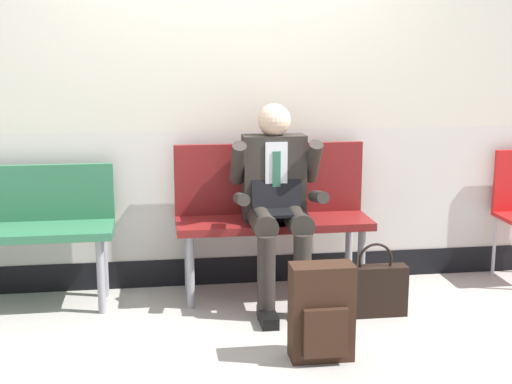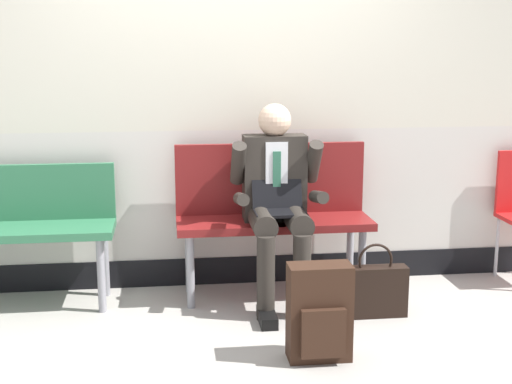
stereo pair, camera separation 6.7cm
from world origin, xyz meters
The scene contains 7 objects.
ground_plane centered at (0.00, 0.00, 0.00)m, with size 18.00×18.00×0.00m, color #9E9991.
station_wall centered at (0.00, 0.56, 1.35)m, with size 6.38×0.14×2.73m.
bench_with_person centered at (0.29, 0.29, 0.59)m, with size 1.26×0.42×1.00m.
bench_empty centered at (-1.25, 0.28, 0.54)m, with size 1.03×0.42×0.89m.
person_seated centered at (0.29, 0.08, 0.69)m, with size 0.57×0.70×1.27m.
backpack centered at (0.38, -0.77, 0.25)m, with size 0.33×0.20×0.52m.
handbag centered at (0.85, -0.22, 0.17)m, with size 0.40×0.11×0.46m.
Camera 1 is at (-0.46, -4.21, 1.64)m, focal length 49.87 mm.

